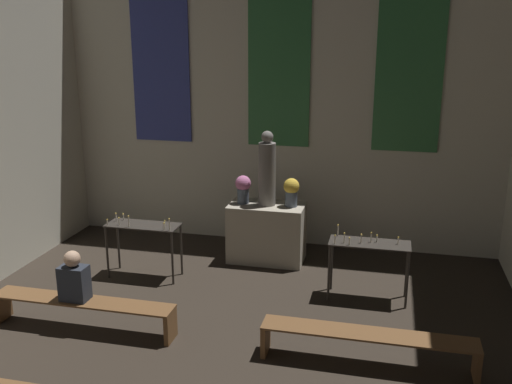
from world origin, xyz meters
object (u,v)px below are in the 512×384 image
Objects in this scene: statue at (267,171)px; candle_rack_right at (369,251)px; pew_back_right at (368,340)px; person_seated at (74,278)px; flower_vase_right at (291,191)px; candle_rack_left at (143,233)px; altar at (267,233)px; pew_back_left at (83,307)px; flower_vase_left at (243,188)px.

candle_rack_right is at bearing -32.51° from statue.
pew_back_right is 3.78m from person_seated.
flower_vase_right is 0.19× the size of pew_back_right.
person_seated is (-0.17, -1.79, -0.02)m from candle_rack_left.
statue is at bearing 122.27° from pew_back_right.
person_seated is at bearing -123.51° from altar.
pew_back_left is 3.70× the size of person_seated.
altar is at bearing 122.27° from pew_back_right.
statue is at bearing 180.00° from flower_vase_right.
statue is at bearing 57.73° from pew_back_left.
person_seated is (-3.68, -1.79, -0.02)m from candle_rack_right.
candle_rack_right is at bearing 26.53° from pew_back_left.
pew_back_left is at bearing -122.27° from altar.
altar is 0.51× the size of pew_back_right.
person_seated is at bearing -128.81° from flower_vase_right.
pew_back_right is (2.25, -2.91, -0.94)m from flower_vase_left.
statue reaches higher than candle_rack_right.
flower_vase_left reaches higher than pew_back_left.
altar is 1.01× the size of statue.
altar is 0.51× the size of pew_back_left.
altar is 1.10× the size of candle_rack_right.
flower_vase_left is 3.32m from person_seated.
pew_back_right is (1.84, -2.91, -1.25)m from statue.
candle_rack_left is 1.80m from person_seated.
statue is 1.08× the size of candle_rack_right.
pew_back_left is (-1.84, -2.91, -0.17)m from altar.
person_seated reaches higher than pew_back_right.
altar is at bearing 32.47° from candle_rack_left.
candle_rack_right is 1.84m from pew_back_right.
candle_rack_right is at bearing 92.71° from pew_back_right.
flower_vase_left reaches higher than person_seated.
flower_vase_right is (0.83, 0.00, 0.00)m from flower_vase_left.
statue reaches higher than altar.
candle_rack_right is 0.46× the size of pew_back_left.
flower_vase_right is at bearing 52.28° from pew_back_left.
statue is 3.66m from pew_back_left.
flower_vase_right is 3.80m from pew_back_left.
pew_back_right is at bearing -63.92° from flower_vase_right.
flower_vase_left is at bearing 180.00° from altar.
altar is 0.87m from flower_vase_right.
candle_rack_left is 0.46× the size of pew_back_left.
candle_rack_left is (-2.17, -1.12, -0.52)m from flower_vase_right.
flower_vase_right is 1.82m from candle_rack_right.
statue is 2.61× the size of flower_vase_right.
pew_back_left is (-1.42, -2.91, -0.94)m from flower_vase_left.
candle_rack_left is (-1.76, -1.12, 0.24)m from altar.
pew_back_left is (-2.25, -2.91, -0.94)m from flower_vase_right.
candle_rack_left reaches higher than pew_back_right.
pew_back_left is at bearing -122.27° from statue.
flower_vase_right reaches higher than candle_rack_left.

